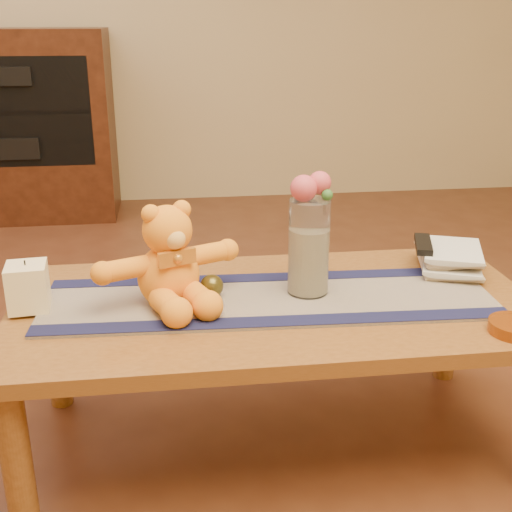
{
  "coord_description": "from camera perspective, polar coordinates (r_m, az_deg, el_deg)",
  "views": [
    {
      "loc": [
        -0.26,
        -1.59,
        1.17
      ],
      "look_at": [
        -0.05,
        0.0,
        0.58
      ],
      "focal_mm": 45.97,
      "sensor_mm": 36.0,
      "label": 1
    }
  ],
  "objects": [
    {
      "name": "floor",
      "position": [
        1.99,
        1.48,
        -15.79
      ],
      "size": [
        5.5,
        5.5,
        0.0
      ],
      "primitive_type": "plane",
      "color": "#4E2716",
      "rests_on": "ground"
    },
    {
      "name": "coffee_table_top",
      "position": [
        1.77,
        1.61,
        -4.48
      ],
      "size": [
        1.4,
        0.7,
        0.04
      ],
      "primitive_type": "cube",
      "color": "brown",
      "rests_on": "floor"
    },
    {
      "name": "table_leg_fl",
      "position": [
        1.66,
        -20.07,
        -16.7
      ],
      "size": [
        0.07,
        0.07,
        0.41
      ],
      "primitive_type": "cylinder",
      "color": "brown",
      "rests_on": "floor"
    },
    {
      "name": "table_leg_bl",
      "position": [
        2.15,
        -17.01,
        -7.47
      ],
      "size": [
        0.07,
        0.07,
        0.41
      ],
      "primitive_type": "cylinder",
      "color": "brown",
      "rests_on": "floor"
    },
    {
      "name": "table_leg_br",
      "position": [
        2.3,
        16.41,
        -5.52
      ],
      "size": [
        0.07,
        0.07,
        0.41
      ],
      "primitive_type": "cylinder",
      "color": "brown",
      "rests_on": "floor"
    },
    {
      "name": "persian_runner",
      "position": [
        1.76,
        1.18,
        -3.78
      ],
      "size": [
        1.21,
        0.4,
        0.01
      ],
      "primitive_type": "cube",
      "rotation": [
        0.0,
        0.0,
        -0.04
      ],
      "color": "#211A49",
      "rests_on": "coffee_table_top"
    },
    {
      "name": "runner_border_near",
      "position": [
        1.63,
        1.74,
        -5.69
      ],
      "size": [
        1.2,
        0.11,
        0.0
      ],
      "primitive_type": "cube",
      "rotation": [
        0.0,
        0.0,
        -0.04
      ],
      "color": "#13153A",
      "rests_on": "persian_runner"
    },
    {
      "name": "runner_border_far",
      "position": [
        1.89,
        0.71,
        -1.86
      ],
      "size": [
        1.2,
        0.11,
        0.0
      ],
      "primitive_type": "cube",
      "rotation": [
        0.0,
        0.0,
        -0.04
      ],
      "color": "#13153A",
      "rests_on": "persian_runner"
    },
    {
      "name": "teddy_bear",
      "position": [
        1.71,
        -7.68,
        0.04
      ],
      "size": [
        0.46,
        0.43,
        0.25
      ],
      "primitive_type": null,
      "rotation": [
        0.0,
        0.0,
        0.38
      ],
      "color": "orange",
      "rests_on": "persian_runner"
    },
    {
      "name": "pillar_candle",
      "position": [
        1.78,
        -19.23,
        -2.54
      ],
      "size": [
        0.11,
        0.11,
        0.12
      ],
      "primitive_type": "cube",
      "rotation": [
        0.0,
        0.0,
        0.09
      ],
      "color": "#FFEEBB",
      "rests_on": "persian_runner"
    },
    {
      "name": "candle_wick",
      "position": [
        1.75,
        -19.48,
        -0.55
      ],
      "size": [
        0.0,
        0.0,
        0.01
      ],
      "primitive_type": "cylinder",
      "rotation": [
        0.0,
        0.0,
        0.09
      ],
      "color": "black",
      "rests_on": "pillar_candle"
    },
    {
      "name": "glass_vase",
      "position": [
        1.76,
        4.61,
        0.77
      ],
      "size": [
        0.11,
        0.11,
        0.26
      ],
      "primitive_type": "cylinder",
      "color": "silver",
      "rests_on": "persian_runner"
    },
    {
      "name": "potpourri_fill",
      "position": [
        1.77,
        4.58,
        -0.42
      ],
      "size": [
        0.09,
        0.09,
        0.18
      ],
      "primitive_type": "cylinder",
      "color": "beige",
      "rests_on": "glass_vase"
    },
    {
      "name": "rose_left",
      "position": [
        1.69,
        4.18,
        5.89
      ],
      "size": [
        0.07,
        0.07,
        0.07
      ],
      "primitive_type": "sphere",
      "color": "#CA4755",
      "rests_on": "glass_vase"
    },
    {
      "name": "rose_right",
      "position": [
        1.72,
        5.57,
        6.38
      ],
      "size": [
        0.06,
        0.06,
        0.06
      ],
      "primitive_type": "sphere",
      "color": "#CA4755",
      "rests_on": "glass_vase"
    },
    {
      "name": "blue_flower_back",
      "position": [
        1.74,
        4.85,
        6.06
      ],
      "size": [
        0.04,
        0.04,
        0.04
      ],
      "primitive_type": "sphere",
      "color": "#5461B8",
      "rests_on": "glass_vase"
    },
    {
      "name": "blue_flower_side",
      "position": [
        1.72,
        3.64,
        5.65
      ],
      "size": [
        0.04,
        0.04,
        0.04
      ],
      "primitive_type": "sphere",
      "color": "#5461B8",
      "rests_on": "glass_vase"
    },
    {
      "name": "leaf_sprig",
      "position": [
        1.7,
        6.22,
        5.3
      ],
      "size": [
        0.03,
        0.03,
        0.03
      ],
      "primitive_type": "sphere",
      "color": "#33662D",
      "rests_on": "glass_vase"
    },
    {
      "name": "bronze_ball",
      "position": [
        1.76,
        -3.87,
        -2.62
      ],
      "size": [
        0.08,
        0.08,
        0.06
      ],
      "primitive_type": "sphere",
      "rotation": [
        0.0,
        0.0,
        0.26
      ],
      "color": "#443D16",
      "rests_on": "persian_runner"
    },
    {
      "name": "book_bottom",
      "position": [
        2.03,
        14.15,
        -0.89
      ],
      "size": [
        0.22,
        0.26,
        0.02
      ],
      "primitive_type": "imported",
      "rotation": [
        0.0,
        0.0,
        -0.25
      ],
      "color": "beige",
      "rests_on": "coffee_table_top"
    },
    {
      "name": "book_lower",
      "position": [
        2.02,
        14.35,
        -0.44
      ],
      "size": [
        0.24,
        0.27,
        0.02
      ],
      "primitive_type": "imported",
      "rotation": [
        0.0,
        0.0,
        -0.39
      ],
      "color": "beige",
      "rests_on": "book_bottom"
    },
    {
      "name": "book_upper",
      "position": [
        2.02,
        14.07,
        0.15
      ],
      "size": [
        0.21,
        0.25,
        0.02
      ],
      "primitive_type": "imported",
      "rotation": [
        0.0,
        0.0,
        -0.2
      ],
      "color": "beige",
      "rests_on": "book_lower"
    },
    {
      "name": "book_top",
      "position": [
        2.01,
        14.41,
        0.59
      ],
      "size": [
        0.23,
        0.27,
        0.02
      ],
      "primitive_type": "imported",
      "rotation": [
        0.0,
        0.0,
        -0.36
      ],
      "color": "beige",
      "rests_on": "book_upper"
    },
    {
      "name": "tv_remote",
      "position": [
        2.0,
        14.35,
        1.0
      ],
      "size": [
        0.09,
        0.17,
        0.02
      ],
      "primitive_type": "cube",
      "rotation": [
        0.0,
        0.0,
        -0.31
      ],
      "color": "black",
      "rests_on": "book_top"
    },
    {
      "name": "media_cabinet",
      "position": [
        4.22,
        -20.67,
        10.52
      ],
      "size": [
        1.2,
        0.5,
        1.1
      ],
      "primitive_type": "cube",
      "color": "black",
      "rests_on": "floor"
    },
    {
      "name": "cabinet_shelf",
      "position": [
        4.06,
        -21.31,
        11.68
      ],
      "size": [
        1.02,
        0.2,
        0.02
      ],
      "primitive_type": "cube",
      "color": "black",
      "rests_on": "media_cabinet"
    },
    {
      "name": "stereo_lower",
      "position": [
        4.11,
        -20.9,
        9.01
      ],
      "size": [
        0.42,
        0.28,
        0.12
      ],
      "primitive_type": "cube",
      "color": "black",
      "rests_on": "media_cabinet"
    }
  ]
}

